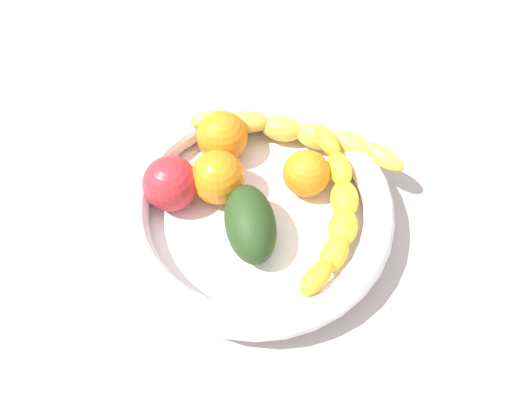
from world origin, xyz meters
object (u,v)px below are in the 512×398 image
Objects in this scene: orange_mid_left at (222,136)px; orange_mid_right at (218,177)px; avocado_dark at (247,223)px; tomato_red at (172,181)px; banana_draped_left at (337,210)px; fruit_bowl at (256,209)px; banana_draped_right at (298,134)px; orange_front at (306,173)px.

orange_mid_left and orange_mid_right have the same top height.
avocado_dark is 10.20cm from tomato_red.
avocado_dark reaches higher than banana_draped_left.
fruit_bowl is 3.68cm from avocado_dark.
orange_mid_left is at bearing -73.59° from banana_draped_right.
banana_draped_left is at bearing 44.00° from orange_front.
fruit_bowl is 7.18cm from orange_front.
banana_draped_right is 2.82× the size of avocado_dark.
tomato_red reaches higher than banana_draped_left.
orange_mid_left is 6.15cm from orange_mid_right.
banana_draped_left is 3.60× the size of tomato_red.
banana_draped_left is 2.40× the size of avocado_dark.
avocado_dark is at bearing 70.11° from tomato_red.
orange_mid_left is 0.99× the size of orange_mid_right.
tomato_red is (4.50, -14.93, 0.41)cm from orange_front.
orange_mid_left is at bearing -106.54° from orange_front.
fruit_bowl is 5.65× the size of orange_front.
banana_draped_right is (-10.07, -5.95, -0.04)cm from banana_draped_left.
banana_draped_right is at bearing -162.20° from orange_front.
tomato_red reaches higher than fruit_bowl.
orange_mid_right is at bearing -42.57° from banana_draped_right.
fruit_bowl is 10.19cm from tomato_red.
banana_draped_right is 16.66cm from tomato_red.
fruit_bowl is at bearing 36.05° from orange_mid_left.
fruit_bowl is 11.25cm from banana_draped_right.
tomato_red is at bearing -109.89° from avocado_dark.
orange_mid_left is at bearing -143.95° from fruit_bowl.
avocado_dark is (3.15, -0.35, 1.87)cm from fruit_bowl.
fruit_bowl is 1.36× the size of banana_draped_left.
banana_draped_left is 3.67× the size of orange_mid_left.
orange_mid_left reaches higher than fruit_bowl.
orange_mid_right and tomato_red have the same top height.
fruit_bowl is at bearing 88.19° from tomato_red.
banana_draped_right is at bearing 165.94° from avocado_dark.
banana_draped_right is at bearing 137.43° from orange_mid_right.
avocado_dark is at bearing -68.28° from banana_draped_left.
orange_front is at bearing 17.80° from banana_draped_right.
banana_draped_right reaches higher than fruit_bowl.
banana_draped_right is 9.35cm from orange_mid_left.
tomato_red is (1.64, -5.04, 0.01)cm from orange_mid_right.
tomato_red is at bearing -73.24° from orange_front.
banana_draped_left is at bearing 84.45° from orange_mid_right.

